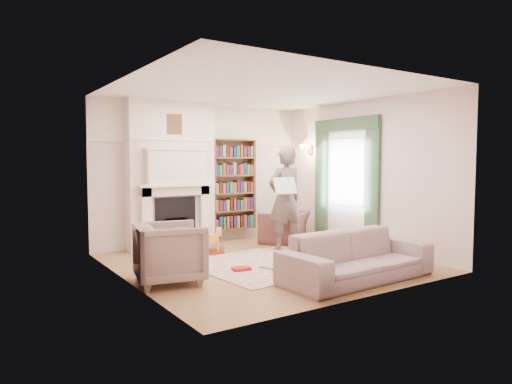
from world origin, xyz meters
TOP-DOWN VIEW (x-y plane):
  - floor at (0.00, 0.00)m, footprint 4.50×4.50m
  - ceiling at (0.00, 0.00)m, footprint 4.50×4.50m
  - wall_back at (0.00, 2.25)m, footprint 4.50×0.00m
  - wall_front at (0.00, -2.25)m, footprint 4.50×0.00m
  - wall_left at (-2.25, 0.00)m, footprint 0.00×4.50m
  - wall_right at (2.25, 0.00)m, footprint 0.00×4.50m
  - fireplace at (-0.75, 2.05)m, footprint 1.70×0.58m
  - bookcase at (0.65, 2.12)m, footprint 1.00×0.24m
  - window at (2.23, 0.40)m, footprint 0.02×0.90m
  - curtain_left at (2.20, -0.30)m, footprint 0.07×0.32m
  - curtain_right at (2.20, 1.10)m, footprint 0.07×0.32m
  - pelmet at (2.19, 0.40)m, footprint 0.09×1.70m
  - wall_sconce at (2.03, 1.50)m, footprint 0.20×0.24m
  - rug at (0.21, -0.09)m, footprint 2.93×2.36m
  - armchair_reading at (1.40, 1.30)m, footprint 1.28×1.25m
  - armchair_left at (-1.77, -0.29)m, footprint 1.08×1.06m
  - sofa at (0.47, -1.62)m, footprint 2.34×0.99m
  - man_reading at (0.95, 0.70)m, footprint 0.73×0.51m
  - newspaper at (0.80, 0.50)m, footprint 0.45×0.16m
  - coffee_table at (1.11, -1.10)m, footprint 0.76×0.55m
  - paraffin_heater at (-1.08, 1.66)m, footprint 0.24×0.24m
  - rocking_horse at (-0.45, 1.11)m, footprint 0.58×0.42m
  - board_game at (-0.07, -0.42)m, footprint 0.47×0.47m
  - game_box_lid at (-0.62, -0.28)m, footprint 0.30×0.23m
  - comic_annuals at (0.12, -0.35)m, footprint 0.69×0.43m

SIDE VIEW (x-z plane):
  - floor at x=0.00m, z-range 0.00..0.00m
  - rug at x=0.21m, z-range 0.00..0.01m
  - comic_annuals at x=0.12m, z-range 0.01..0.03m
  - board_game at x=-0.07m, z-range 0.01..0.04m
  - game_box_lid at x=-0.62m, z-range 0.01..0.06m
  - coffee_table at x=1.11m, z-range 0.00..0.45m
  - rocking_horse at x=-0.45m, z-range 0.00..0.48m
  - paraffin_heater at x=-1.08m, z-range 0.00..0.55m
  - armchair_reading at x=1.40m, z-range 0.00..0.63m
  - sofa at x=0.47m, z-range 0.00..0.67m
  - armchair_left at x=-1.77m, z-range 0.00..0.83m
  - man_reading at x=0.95m, z-range 0.00..1.93m
  - bookcase at x=0.65m, z-range 0.25..2.10m
  - curtain_left at x=2.20m, z-range 0.00..2.40m
  - curtain_right at x=2.20m, z-range 0.00..2.40m
  - newspaper at x=0.80m, z-range 1.07..1.37m
  - fireplace at x=-0.75m, z-range -0.01..2.79m
  - wall_back at x=0.00m, z-range -0.85..3.65m
  - wall_front at x=0.00m, z-range -0.85..3.65m
  - wall_left at x=-2.25m, z-range -0.85..3.65m
  - wall_right at x=2.25m, z-range -0.85..3.65m
  - window at x=2.23m, z-range 0.80..2.10m
  - wall_sconce at x=2.03m, z-range 1.78..2.02m
  - pelmet at x=2.19m, z-range 2.26..2.50m
  - ceiling at x=0.00m, z-range 2.80..2.80m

